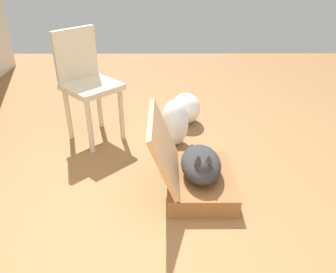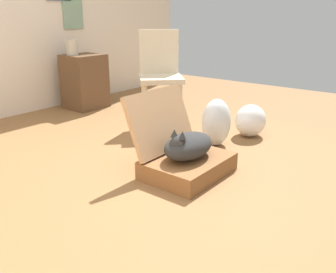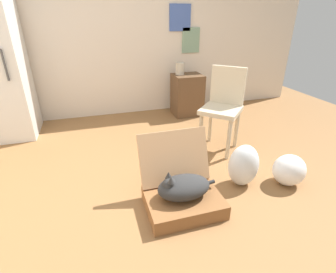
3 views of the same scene
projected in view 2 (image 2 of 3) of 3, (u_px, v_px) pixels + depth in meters
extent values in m
plane|color=olive|center=(138.00, 173.00, 2.71)|extent=(7.68, 7.68, 0.00)
cube|color=gray|center=(73.00, 13.00, 4.54)|extent=(0.29, 0.02, 0.38)
cube|color=brown|center=(188.00, 166.00, 2.67)|extent=(0.62, 0.48, 0.13)
cube|color=tan|center=(160.00, 121.00, 2.73)|extent=(0.62, 0.21, 0.46)
ellipsoid|color=#2D2D2D|center=(188.00, 146.00, 2.62)|extent=(0.44, 0.28, 0.18)
sphere|color=#2D2D2D|center=(178.00, 145.00, 2.52)|extent=(0.12, 0.12, 0.12)
cone|color=#2D2D2D|center=(182.00, 135.00, 2.48)|extent=(0.06, 0.06, 0.06)
cone|color=#2D2D2D|center=(174.00, 133.00, 2.52)|extent=(0.06, 0.06, 0.06)
cylinder|color=#2D2D2D|center=(199.00, 143.00, 2.81)|extent=(0.20, 0.03, 0.07)
ellipsoid|color=silver|center=(216.00, 123.00, 3.22)|extent=(0.29, 0.24, 0.42)
ellipsoid|color=white|center=(250.00, 121.00, 3.48)|extent=(0.31, 0.28, 0.30)
cube|color=brown|center=(85.00, 82.00, 4.48)|extent=(0.45, 0.40, 0.65)
cylinder|color=#B7AD99|center=(72.00, 47.00, 4.29)|extent=(0.14, 0.14, 0.18)
cylinder|color=beige|center=(145.00, 110.00, 3.53)|extent=(0.04, 0.04, 0.48)
cylinder|color=beige|center=(180.00, 109.00, 3.57)|extent=(0.04, 0.04, 0.48)
cylinder|color=beige|center=(144.00, 101.00, 3.85)|extent=(0.04, 0.04, 0.48)
cylinder|color=beige|center=(175.00, 101.00, 3.89)|extent=(0.04, 0.04, 0.48)
cube|color=beige|center=(161.00, 79.00, 3.62)|extent=(0.60, 0.60, 0.05)
cube|color=beige|center=(159.00, 52.00, 3.72)|extent=(0.31, 0.31, 0.44)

